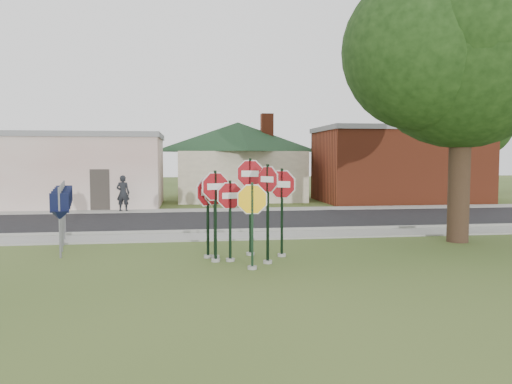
{
  "coord_description": "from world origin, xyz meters",
  "views": [
    {
      "loc": [
        -1.46,
        -11.96,
        2.83
      ],
      "look_at": [
        0.48,
        2.0,
        1.84
      ],
      "focal_mm": 35.0,
      "sensor_mm": 36.0,
      "label": 1
    }
  ],
  "objects": [
    {
      "name": "stop_sign_left",
      "position": [
        -0.71,
        1.41,
        1.6
      ],
      "size": [
        1.01,
        0.4,
        2.58
      ],
      "color": "gray",
      "rests_on": "ground"
    },
    {
      "name": "stop_sign_far_right",
      "position": [
        1.2,
        1.85,
        1.64
      ],
      "size": [
        0.95,
        0.62,
        2.63
      ],
      "color": "gray",
      "rests_on": "ground"
    },
    {
      "name": "route_sign_row",
      "position": [
        -5.4,
        4.5,
        1.22
      ],
      "size": [
        1.43,
        4.63,
        2.0
      ],
      "color": "#59595E",
      "rests_on": "ground"
    },
    {
      "name": "building_brick",
      "position": [
        12.0,
        18.5,
        2.4
      ],
      "size": [
        10.2,
        6.2,
        4.75
      ],
      "color": "maroon",
      "rests_on": "ground"
    },
    {
      "name": "curb",
      "position": [
        0.0,
        6.5,
        0.07
      ],
      "size": [
        60.0,
        0.2,
        0.14
      ],
      "primitive_type": "cube",
      "color": "gray",
      "rests_on": "ground"
    },
    {
      "name": "sidewalk_far",
      "position": [
        0.0,
        14.3,
        0.03
      ],
      "size": [
        60.0,
        1.6,
        0.06
      ],
      "primitive_type": "cube",
      "color": "gray",
      "rests_on": "ground"
    },
    {
      "name": "ground",
      "position": [
        0.0,
        0.0,
        0.0
      ],
      "size": [
        120.0,
        120.0,
        0.0
      ],
      "primitive_type": "plane",
      "color": "#384F1D",
      "rests_on": "ground"
    },
    {
      "name": "stop_sign_yellow",
      "position": [
        0.15,
        0.36,
        1.39
      ],
      "size": [
        1.05,
        0.24,
        2.3
      ],
      "color": "gray",
      "rests_on": "ground"
    },
    {
      "name": "stop_sign_right",
      "position": [
        0.65,
        1.0,
        1.69
      ],
      "size": [
        0.61,
        0.78,
        2.73
      ],
      "color": "gray",
      "rests_on": "ground"
    },
    {
      "name": "building_stucco",
      "position": [
        -9.0,
        18.0,
        2.15
      ],
      "size": [
        12.2,
        6.2,
        4.2
      ],
      "color": "silver",
      "rests_on": "ground"
    },
    {
      "name": "stop_sign_far_left",
      "position": [
        -0.89,
        1.95,
        1.49
      ],
      "size": [
        0.88,
        0.73,
        2.42
      ],
      "color": "gray",
      "rests_on": "ground"
    },
    {
      "name": "oak_tree",
      "position": [
        7.5,
        3.5,
        6.46
      ],
      "size": [
        10.3,
        9.7,
        9.81
      ],
      "color": "black",
      "rests_on": "ground"
    },
    {
      "name": "stop_sign_center",
      "position": [
        -0.31,
        1.41,
        1.39
      ],
      "size": [
        0.98,
        0.3,
        2.3
      ],
      "color": "gray",
      "rests_on": "ground"
    },
    {
      "name": "pedestrian",
      "position": [
        -4.74,
        14.33,
        0.98
      ],
      "size": [
        0.73,
        0.54,
        1.85
      ],
      "primitive_type": "imported",
      "rotation": [
        0.0,
        0.0,
        2.99
      ],
      "color": "black",
      "rests_on": "sidewalk_far"
    },
    {
      "name": "stop_sign_back_right",
      "position": [
        0.33,
        2.18,
        1.85
      ],
      "size": [
        1.04,
        0.41,
        2.91
      ],
      "color": "gray",
      "rests_on": "ground"
    },
    {
      "name": "stop_sign_back_left",
      "position": [
        -0.7,
        1.87,
        1.41
      ],
      "size": [
        0.79,
        0.6,
        2.33
      ],
      "color": "gray",
      "rests_on": "ground"
    },
    {
      "name": "bg_tree_right",
      "position": [
        22.0,
        26.0,
        5.58
      ],
      "size": [
        5.6,
        5.6,
        8.4
      ],
      "color": "black",
      "rests_on": "ground"
    },
    {
      "name": "sidewalk_near",
      "position": [
        0.0,
        5.5,
        0.03
      ],
      "size": [
        60.0,
        1.6,
        0.06
      ],
      "primitive_type": "cube",
      "color": "gray",
      "rests_on": "ground"
    },
    {
      "name": "road",
      "position": [
        0.0,
        10.0,
        0.02
      ],
      "size": [
        60.0,
        7.0,
        0.04
      ],
      "primitive_type": "cube",
      "color": "black",
      "rests_on": "ground"
    },
    {
      "name": "building_house",
      "position": [
        2.0,
        22.0,
        3.65
      ],
      "size": [
        11.6,
        11.6,
        6.2
      ],
      "color": "beige",
      "rests_on": "ground"
    }
  ]
}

